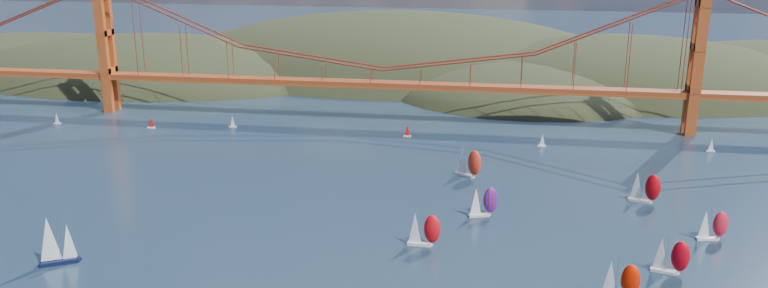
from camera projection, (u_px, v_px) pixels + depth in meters
headlands at (495, 101)px, 399.18m from camera, size 725.00×225.00×96.00m
bridge at (380, 44)px, 300.30m from camera, size 552.00×12.00×55.00m
sloop_navy at (55, 241)px, 179.14m from camera, size 9.33×7.79×13.62m
racer_0 at (423, 229)px, 189.65m from camera, size 8.48×3.47×9.74m
racer_1 at (620, 280)px, 163.15m from camera, size 8.42×4.11×9.49m
racer_2 at (670, 255)px, 174.80m from camera, size 8.61×4.90×9.65m
racer_3 at (644, 187)px, 219.17m from camera, size 9.07×5.60×10.15m
racer_4 at (712, 225)px, 193.32m from camera, size 7.91×3.80×8.91m
racer_5 at (468, 162)px, 240.91m from camera, size 9.45×7.63×10.79m
racer_rwb at (483, 201)px, 208.73m from camera, size 8.53×5.47×9.54m
distant_boat_1 at (57, 118)px, 304.67m from camera, size 3.00×2.00×4.70m
distant_boat_2 at (151, 122)px, 298.57m from camera, size 3.00×2.00×4.70m
distant_boat_3 at (233, 121)px, 299.86m from camera, size 3.00×2.00×4.70m
distant_boat_4 at (711, 145)px, 267.94m from camera, size 3.00×2.00×4.70m
distant_boat_8 at (542, 140)px, 274.05m from camera, size 3.00×2.00×4.70m
distant_boat_9 at (407, 131)px, 286.81m from camera, size 3.00×2.00×4.70m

